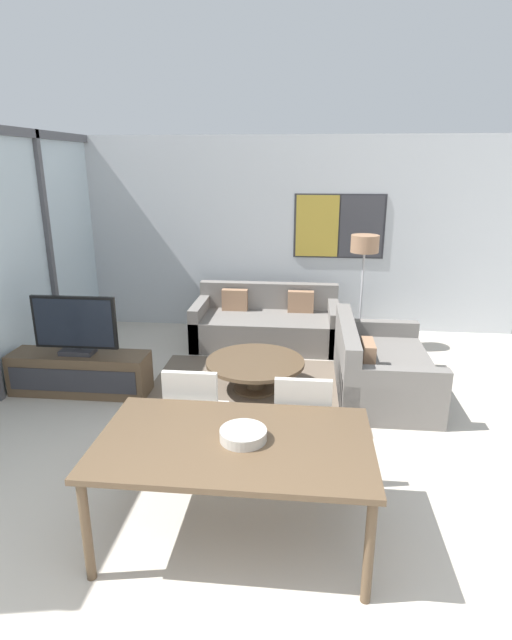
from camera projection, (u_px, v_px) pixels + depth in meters
wall_back at (285, 235)px, 7.31m from camera, size 6.81×0.09×2.80m
area_rug at (255, 389)px, 5.58m from camera, size 2.38×1.85×0.01m
tv_console at (80, 373)px, 5.45m from camera, size 1.51×0.41×0.46m
television at (75, 326)px, 5.29m from camera, size 0.91×0.20×0.64m
sofa_main at (267, 324)px, 6.96m from camera, size 1.97×0.98×0.79m
sofa_side at (376, 370)px, 5.44m from camera, size 0.98×1.60×0.79m
coffee_table at (255, 368)px, 5.50m from camera, size 1.09×1.09×0.35m
dining_table at (234, 448)px, 3.21m from camera, size 1.77×1.03×0.74m
dining_chair_left at (195, 412)px, 4.00m from camera, size 0.46×0.46×0.92m
dining_chair_centre at (302, 420)px, 3.88m from camera, size 0.46×0.46×0.92m
fruit_bowl at (243, 434)px, 3.17m from camera, size 0.30×0.30×0.07m
floor_lamp at (364, 253)px, 6.40m from camera, size 0.36×0.36×1.55m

